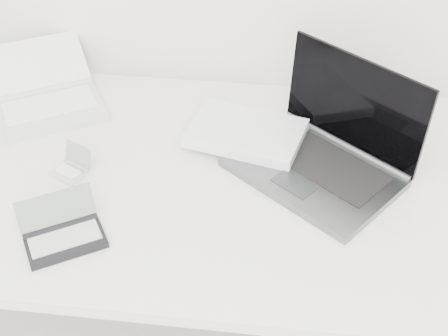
# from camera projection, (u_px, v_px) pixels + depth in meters

# --- Properties ---
(desk) EXTENTS (1.60, 0.80, 0.73)m
(desk) POSITION_uv_depth(u_px,v_px,m) (239.00, 193.00, 1.47)
(desk) COLOR white
(desk) RESTS_ON ground
(laptop_large) EXTENTS (0.55, 0.44, 0.25)m
(laptop_large) POSITION_uv_depth(u_px,v_px,m) (298.00, 146.00, 1.46)
(laptop_large) COLOR slate
(laptop_large) RESTS_ON desk
(netbook_open_white) EXTENTS (0.39, 0.41, 0.10)m
(netbook_open_white) POSITION_uv_depth(u_px,v_px,m) (47.00, 97.00, 1.65)
(netbook_open_white) COLOR silver
(netbook_open_white) RESTS_ON desk
(pda_silver) EXTENTS (0.10, 0.10, 0.06)m
(pda_silver) POSITION_uv_depth(u_px,v_px,m) (72.00, 168.00, 1.44)
(pda_silver) COLOR silver
(pda_silver) RESTS_ON desk
(palmtop_charcoal) EXTENTS (0.20, 0.19, 0.08)m
(palmtop_charcoal) POSITION_uv_depth(u_px,v_px,m) (63.00, 234.00, 1.28)
(palmtop_charcoal) COLOR black
(palmtop_charcoal) RESTS_ON desk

